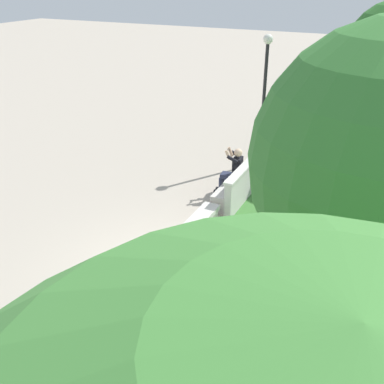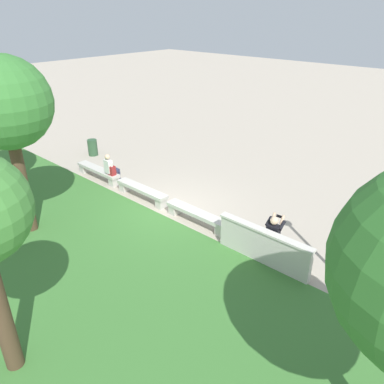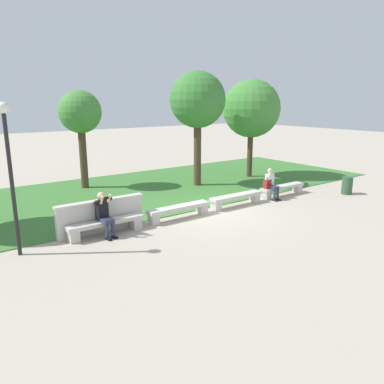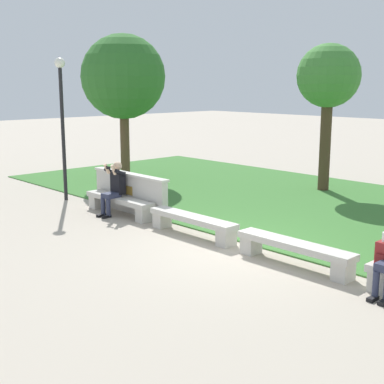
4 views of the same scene
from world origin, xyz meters
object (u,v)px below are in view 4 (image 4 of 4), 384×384
at_px(person_photographer, 114,186).
at_px(lamp_post, 62,108).
at_px(bench_near, 192,222).
at_px(bench_mid, 294,249).
at_px(tree_behind_wall, 328,79).
at_px(tree_far_back, 123,77).
at_px(bench_main, 119,202).

relative_size(person_photographer, lamp_post, 0.34).
bearing_deg(lamp_post, bench_near, 0.86).
bearing_deg(lamp_post, bench_mid, 0.57).
distance_m(bench_mid, lamp_post, 8.06).
relative_size(bench_mid, tree_behind_wall, 0.54).
xyz_separation_m(person_photographer, tree_far_back, (-3.98, 3.25, 2.68)).
height_order(tree_behind_wall, lamp_post, tree_behind_wall).
height_order(bench_near, lamp_post, lamp_post).
xyz_separation_m(bench_main, bench_near, (2.65, 0.00, 0.00)).
height_order(bench_main, bench_mid, same).
bearing_deg(bench_main, tree_far_back, 141.91).
xyz_separation_m(bench_mid, lamp_post, (-7.74, -0.08, 2.24)).
relative_size(person_photographer, tree_behind_wall, 0.30).
bearing_deg(tree_far_back, lamp_post, -63.79).
distance_m(tree_behind_wall, tree_far_back, 6.62).
xyz_separation_m(bench_near, person_photographer, (-2.72, -0.08, 0.43)).
bearing_deg(bench_mid, bench_main, 180.00).
height_order(tree_behind_wall, tree_far_back, tree_far_back).
bearing_deg(person_photographer, bench_mid, 0.82).
relative_size(bench_main, lamp_post, 0.60).
distance_m(bench_main, tree_far_back, 6.01).
bearing_deg(tree_behind_wall, bench_near, -82.05).
relative_size(bench_main, bench_near, 1.00).
bearing_deg(person_photographer, tree_behind_wall, 74.05).
height_order(person_photographer, tree_far_back, tree_far_back).
xyz_separation_m(bench_main, tree_behind_wall, (1.76, 6.34, 3.04)).
bearing_deg(bench_mid, person_photographer, -179.18).
bearing_deg(tree_behind_wall, lamp_post, -123.27).
relative_size(bench_near, tree_far_back, 0.49).
xyz_separation_m(bench_main, lamp_post, (-2.45, -0.08, 2.24)).
xyz_separation_m(bench_near, bench_mid, (2.65, 0.00, 0.00)).
xyz_separation_m(bench_mid, tree_behind_wall, (-3.53, 6.34, 3.04)).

